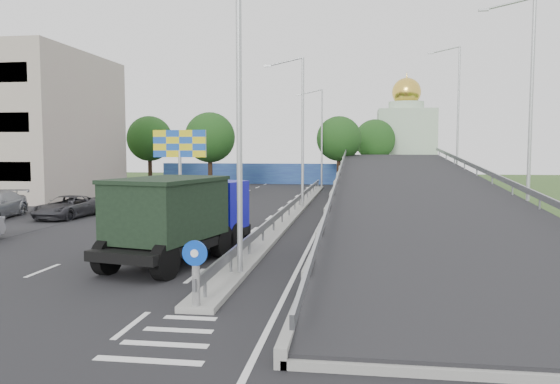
% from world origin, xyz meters
% --- Properties ---
extents(ground, '(160.00, 160.00, 0.00)m').
position_xyz_m(ground, '(0.00, 0.00, 0.00)').
color(ground, '#2D4C1E').
rests_on(ground, ground).
extents(road_surface, '(26.00, 90.00, 0.04)m').
position_xyz_m(road_surface, '(-3.00, 20.00, 0.00)').
color(road_surface, black).
rests_on(road_surface, ground).
extents(parking_strip, '(8.00, 90.00, 0.05)m').
position_xyz_m(parking_strip, '(-16.00, 20.00, 0.00)').
color(parking_strip, black).
rests_on(parking_strip, ground).
extents(median, '(1.00, 44.00, 0.20)m').
position_xyz_m(median, '(0.00, 24.00, 0.10)').
color(median, gray).
rests_on(median, ground).
extents(overpass_ramp, '(10.00, 50.00, 3.50)m').
position_xyz_m(overpass_ramp, '(7.50, 24.00, 1.75)').
color(overpass_ramp, gray).
rests_on(overpass_ramp, ground).
extents(median_guardrail, '(0.09, 44.00, 0.71)m').
position_xyz_m(median_guardrail, '(0.00, 24.00, 0.75)').
color(median_guardrail, gray).
rests_on(median_guardrail, median).
extents(sign_bollard, '(0.64, 0.23, 1.67)m').
position_xyz_m(sign_bollard, '(0.00, 2.17, 1.03)').
color(sign_bollard, black).
rests_on(sign_bollard, median).
extents(lamp_post_near, '(2.74, 0.18, 10.08)m').
position_xyz_m(lamp_post_near, '(0.11, 6.00, 5.81)').
color(lamp_post_near, '#B2B5B7').
rests_on(lamp_post_near, median).
extents(lamp_post_mid, '(2.74, 0.18, 10.08)m').
position_xyz_m(lamp_post_mid, '(0.11, 26.00, 5.81)').
color(lamp_post_mid, '#B2B5B7').
rests_on(lamp_post_mid, median).
extents(lamp_post_far, '(2.74, 0.18, 10.08)m').
position_xyz_m(lamp_post_far, '(0.11, 46.00, 5.81)').
color(lamp_post_far, '#B2B5B7').
rests_on(lamp_post_far, median).
extents(blue_wall, '(30.00, 0.50, 2.40)m').
position_xyz_m(blue_wall, '(-4.00, 52.00, 1.20)').
color(blue_wall, navy).
rests_on(blue_wall, ground).
extents(church, '(7.00, 7.00, 13.80)m').
position_xyz_m(church, '(10.00, 60.00, 5.31)').
color(church, '#B2CCAD').
rests_on(church, ground).
extents(billboard, '(4.00, 0.24, 5.50)m').
position_xyz_m(billboard, '(-9.00, 28.00, 4.19)').
color(billboard, '#B2B5B7').
rests_on(billboard, ground).
extents(tree_left_mid, '(4.80, 4.80, 7.60)m').
position_xyz_m(tree_left_mid, '(-10.00, 40.00, 5.18)').
color(tree_left_mid, black).
rests_on(tree_left_mid, ground).
extents(tree_median_far, '(4.80, 4.80, 7.60)m').
position_xyz_m(tree_median_far, '(2.00, 48.00, 5.18)').
color(tree_median_far, black).
rests_on(tree_median_far, ground).
extents(tree_left_far, '(4.80, 4.80, 7.60)m').
position_xyz_m(tree_left_far, '(-18.00, 45.00, 5.18)').
color(tree_left_far, black).
rests_on(tree_left_far, ground).
extents(tree_ramp_far, '(4.80, 4.80, 7.60)m').
position_xyz_m(tree_ramp_far, '(6.00, 55.00, 5.18)').
color(tree_ramp_far, black).
rests_on(tree_ramp_far, ground).
extents(dump_truck, '(4.08, 7.47, 3.12)m').
position_xyz_m(dump_truck, '(-2.42, 8.28, 1.73)').
color(dump_truck, black).
rests_on(dump_truck, ground).
extents(parked_car_c, '(2.54, 4.95, 1.34)m').
position_xyz_m(parked_car_c, '(-13.07, 19.27, 0.67)').
color(parked_car_c, '#2C2C30').
rests_on(parked_car_c, ground).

